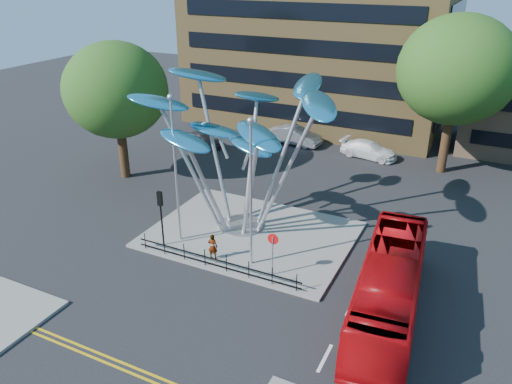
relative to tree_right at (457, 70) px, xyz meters
The scene contains 17 objects.
ground 24.75m from the tree_right, 109.98° to the right, with size 120.00×120.00×0.00m, color black.
traffic_island 20.01m from the tree_right, 119.36° to the right, with size 12.00×9.00×0.15m, color slate.
double_yellow_near 30.21m from the tree_right, 105.95° to the right, with size 40.00×0.12×0.01m, color gold.
double_yellow_far 30.49m from the tree_right, 105.78° to the right, with size 40.00×0.12×0.01m, color gold.
tree_right is the anchor object (origin of this frame).
tree_left 25.09m from the tree_right, 151.39° to the right, with size 7.60×7.60×10.32m.
leaf_sculpture 18.37m from the tree_right, 123.31° to the right, with size 12.72×9.54×9.51m.
street_lamp_left 22.49m from the tree_right, 124.05° to the right, with size 0.36×0.36×8.80m.
street_lamp_right 20.64m from the tree_right, 111.54° to the right, with size 0.36×0.36×8.30m.
traffic_light_island 24.06m from the tree_right, 123.69° to the right, with size 0.28×0.18×3.42m.
no_entry_sign_island 21.31m from the tree_right, 107.12° to the right, with size 0.60×0.10×2.45m.
pedestrian_railing_front 23.43m from the tree_right, 113.91° to the right, with size 10.00×0.06×1.00m.
red_bus 20.91m from the tree_right, 89.61° to the right, with size 2.58×11.04×3.08m, color #A4070B.
pedestrian 22.89m from the tree_right, 116.30° to the right, with size 0.56×0.36×1.52m, color gray.
parked_car_left 21.94m from the tree_right, behind, with size 1.62×4.03×1.37m, color #3F4147.
parked_car_mid 14.95m from the tree_right, behind, with size 1.74×4.99×1.64m, color #939599.
parked_car_right 9.51m from the tree_right, behind, with size 1.98×4.87×1.41m, color white.
Camera 1 is at (11.04, -17.85, 15.20)m, focal length 35.00 mm.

